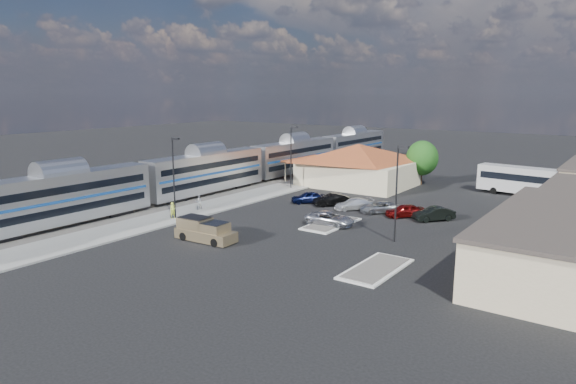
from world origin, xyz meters
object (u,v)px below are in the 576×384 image
Objects in this scene: pickup_truck at (206,231)px; coach_bus at (525,180)px; station_depot at (358,165)px; suv at (330,219)px.

coach_bus is at bearing -29.27° from pickup_truck.
pickup_truck is at bearing -86.50° from station_depot.
suv is 0.43× the size of coach_bus.
pickup_truck is 0.50× the size of coach_bus.
suv is at bearing -32.01° from pickup_truck.
suv is (6.52, 11.63, -0.26)m from pickup_truck.
station_depot is at bearing 0.75° from pickup_truck.
station_depot is 34.14m from pickup_truck.
station_depot is 3.53× the size of suv.
coach_bus is at bearing -31.49° from suv.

